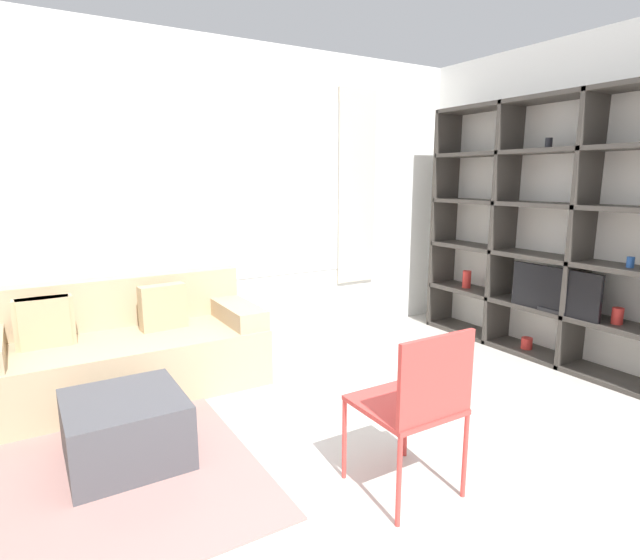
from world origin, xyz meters
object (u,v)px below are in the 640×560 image
couch_main (123,351)px  folding_chair (417,399)px  shelving_unit (543,233)px  ottoman (126,429)px

couch_main → folding_chair: (0.98, -2.08, 0.22)m
shelving_unit → ottoman: bearing=179.2°
ottoman → folding_chair: size_ratio=0.73×
shelving_unit → ottoman: size_ratio=3.63×
ottoman → shelving_unit: bearing=-0.8°
couch_main → folding_chair: size_ratio=2.25×
shelving_unit → couch_main: size_ratio=1.18×
shelving_unit → folding_chair: bearing=-156.3°
couch_main → folding_chair: folding_chair is taller
shelving_unit → couch_main: (-3.31, 1.06, -0.79)m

